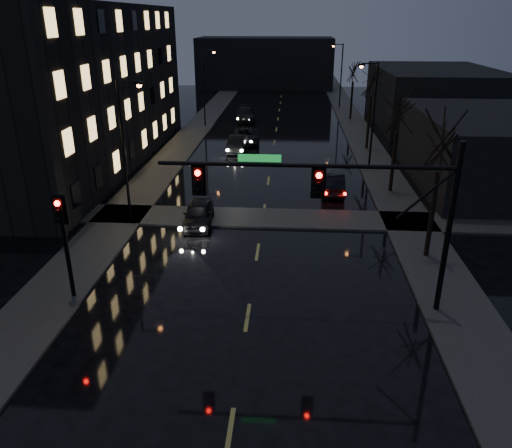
% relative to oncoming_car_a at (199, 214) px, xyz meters
% --- Properties ---
extents(sidewalk_left, '(3.00, 140.00, 0.12)m').
position_rel_oncoming_car_a_xyz_m(sidewalk_left, '(-4.90, 17.63, -0.61)').
color(sidewalk_left, '#2D2D2B').
rests_on(sidewalk_left, ground).
extents(sidewalk_right, '(3.00, 140.00, 0.12)m').
position_rel_oncoming_car_a_xyz_m(sidewalk_right, '(12.10, 17.63, -0.61)').
color(sidewalk_right, '#2D2D2B').
rests_on(sidewalk_right, ground).
extents(sidewalk_cross, '(40.00, 3.00, 0.12)m').
position_rel_oncoming_car_a_xyz_m(sidewalk_cross, '(3.60, 1.13, -0.61)').
color(sidewalk_cross, '#2D2D2B').
rests_on(sidewalk_cross, ground).
extents(apartment_block, '(12.00, 30.00, 12.00)m').
position_rel_oncoming_car_a_xyz_m(apartment_block, '(-12.90, 12.63, 5.33)').
color(apartment_block, black).
rests_on(apartment_block, ground).
extents(commercial_right_near, '(10.00, 14.00, 5.00)m').
position_rel_oncoming_car_a_xyz_m(commercial_right_near, '(19.10, 8.63, 1.83)').
color(commercial_right_near, black).
rests_on(commercial_right_near, ground).
extents(commercial_right_far, '(12.00, 18.00, 6.00)m').
position_rel_oncoming_car_a_xyz_m(commercial_right_far, '(20.60, 30.63, 2.33)').
color(commercial_right_far, black).
rests_on(commercial_right_far, ground).
extents(far_block, '(22.00, 10.00, 8.00)m').
position_rel_oncoming_car_a_xyz_m(far_block, '(0.60, 60.63, 3.33)').
color(far_block, black).
rests_on(far_block, ground).
extents(signal_mast, '(11.11, 0.41, 7.00)m').
position_rel_oncoming_car_a_xyz_m(signal_mast, '(7.45, -8.37, 4.19)').
color(signal_mast, black).
rests_on(signal_mast, ground).
extents(signal_pole_left, '(0.35, 0.41, 4.53)m').
position_rel_oncoming_car_a_xyz_m(signal_pole_left, '(-3.90, -8.37, 2.34)').
color(signal_pole_left, black).
rests_on(signal_pole_left, ground).
extents(tree_near, '(3.52, 3.52, 8.08)m').
position_rel_oncoming_car_a_xyz_m(tree_near, '(12.00, -3.37, 5.54)').
color(tree_near, black).
rests_on(tree_near, ground).
extents(tree_mid_a, '(3.30, 3.30, 7.58)m').
position_rel_oncoming_car_a_xyz_m(tree_mid_a, '(12.00, 6.63, 5.15)').
color(tree_mid_a, black).
rests_on(tree_mid_a, ground).
extents(tree_mid_b, '(3.74, 3.74, 8.59)m').
position_rel_oncoming_car_a_xyz_m(tree_mid_b, '(12.00, 18.63, 5.93)').
color(tree_mid_b, black).
rests_on(tree_mid_b, ground).
extents(tree_far, '(3.43, 3.43, 7.88)m').
position_rel_oncoming_car_a_xyz_m(tree_far, '(12.00, 32.63, 5.39)').
color(tree_far, black).
rests_on(tree_far, ground).
extents(streetlight_l_near, '(1.53, 0.28, 8.00)m').
position_rel_oncoming_car_a_xyz_m(streetlight_l_near, '(-3.98, 0.63, 4.10)').
color(streetlight_l_near, black).
rests_on(streetlight_l_near, ground).
extents(streetlight_l_far, '(1.53, 0.28, 8.00)m').
position_rel_oncoming_car_a_xyz_m(streetlight_l_far, '(-3.98, 27.63, 4.10)').
color(streetlight_l_far, black).
rests_on(streetlight_l_far, ground).
extents(streetlight_r_mid, '(1.53, 0.28, 8.00)m').
position_rel_oncoming_car_a_xyz_m(streetlight_r_mid, '(11.18, 12.63, 4.10)').
color(streetlight_r_mid, black).
rests_on(streetlight_r_mid, ground).
extents(streetlight_r_far, '(1.53, 0.28, 8.00)m').
position_rel_oncoming_car_a_xyz_m(streetlight_r_far, '(11.18, 40.63, 4.10)').
color(streetlight_r_far, black).
rests_on(streetlight_r_far, ground).
extents(oncoming_car_a, '(1.89, 4.07, 1.35)m').
position_rel_oncoming_car_a_xyz_m(oncoming_car_a, '(0.00, 0.00, 0.00)').
color(oncoming_car_a, black).
rests_on(oncoming_car_a, ground).
extents(oncoming_car_b, '(1.62, 4.29, 1.40)m').
position_rel_oncoming_car_a_xyz_m(oncoming_car_b, '(0.44, 16.99, 0.02)').
color(oncoming_car_b, black).
rests_on(oncoming_car_b, ground).
extents(oncoming_car_c, '(2.77, 5.13, 1.37)m').
position_rel_oncoming_car_a_xyz_m(oncoming_car_c, '(0.99, 20.20, 0.01)').
color(oncoming_car_c, black).
rests_on(oncoming_car_c, ground).
extents(oncoming_car_d, '(2.64, 5.43, 1.52)m').
position_rel_oncoming_car_a_xyz_m(oncoming_car_d, '(-0.13, 31.16, 0.09)').
color(oncoming_car_d, black).
rests_on(oncoming_car_d, ground).
extents(lead_car, '(1.59, 4.24, 1.38)m').
position_rel_oncoming_car_a_xyz_m(lead_car, '(8.06, 6.19, 0.02)').
color(lead_car, black).
rests_on(lead_car, ground).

